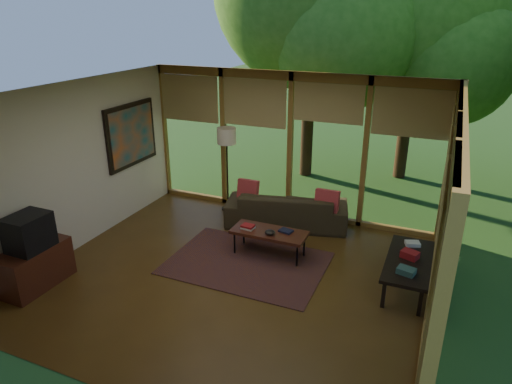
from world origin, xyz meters
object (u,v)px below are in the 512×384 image
at_px(television, 29,232).
at_px(floor_lamp, 227,141).
at_px(sofa, 287,208).
at_px(coffee_table, 269,233).
at_px(media_cabinet, 35,267).
at_px(side_console, 409,262).

bearing_deg(television, floor_lamp, 69.71).
height_order(sofa, floor_lamp, floor_lamp).
bearing_deg(floor_lamp, coffee_table, -44.13).
height_order(media_cabinet, side_console, media_cabinet).
bearing_deg(coffee_table, floor_lamp, 135.87).
bearing_deg(side_console, coffee_table, 177.05).
xyz_separation_m(floor_lamp, side_console, (3.56, -1.49, -1.00)).
distance_m(sofa, coffee_table, 1.19).
xyz_separation_m(television, coffee_table, (2.71, 2.12, -0.46)).
xyz_separation_m(coffee_table, side_console, (2.14, -0.11, 0.02)).
relative_size(television, side_console, 0.39).
height_order(sofa, coffee_table, sofa).
distance_m(television, side_console, 5.27).
distance_m(floor_lamp, coffee_table, 2.22).
relative_size(floor_lamp, side_console, 1.18).
xyz_separation_m(television, side_console, (4.85, 2.01, -0.44)).
height_order(sofa, media_cabinet, sofa).
distance_m(sofa, side_console, 2.61).
bearing_deg(sofa, television, 37.73).
bearing_deg(sofa, coffee_table, 81.86).
distance_m(media_cabinet, side_console, 5.27).
relative_size(television, coffee_table, 0.46).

